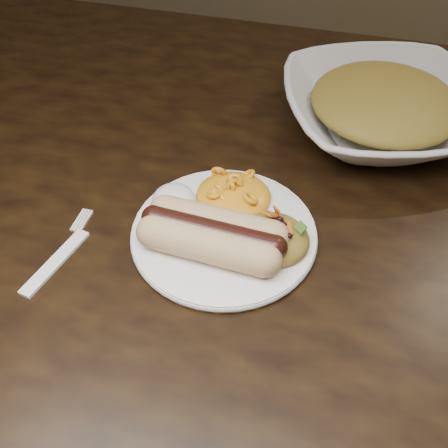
% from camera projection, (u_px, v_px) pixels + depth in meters
% --- Properties ---
extents(floor, '(4.00, 4.00, 0.00)m').
position_uv_depth(floor, '(204.00, 425.00, 1.20)').
color(floor, '#391E12').
rests_on(floor, ground).
extents(table, '(1.60, 0.90, 0.75)m').
position_uv_depth(table, '(191.00, 232.00, 0.73)').
color(table, black).
rests_on(table, floor).
extents(plate, '(0.27, 0.27, 0.01)m').
position_uv_depth(plate, '(224.00, 233.00, 0.59)').
color(plate, white).
rests_on(plate, table).
extents(hotdog, '(0.14, 0.08, 0.04)m').
position_uv_depth(hotdog, '(213.00, 234.00, 0.56)').
color(hotdog, '#F8C786').
rests_on(hotdog, plate).
extents(mac_and_cheese, '(0.11, 0.10, 0.03)m').
position_uv_depth(mac_and_cheese, '(234.00, 187.00, 0.61)').
color(mac_and_cheese, gold).
rests_on(mac_and_cheese, plate).
extents(sour_cream, '(0.06, 0.06, 0.03)m').
position_uv_depth(sour_cream, '(173.00, 195.00, 0.60)').
color(sour_cream, white).
rests_on(sour_cream, plate).
extents(taco_salad, '(0.08, 0.08, 0.04)m').
position_uv_depth(taco_salad, '(272.00, 234.00, 0.56)').
color(taco_salad, '#AE4824').
rests_on(taco_salad, plate).
extents(fork, '(0.05, 0.13, 0.00)m').
position_uv_depth(fork, '(55.00, 262.00, 0.57)').
color(fork, white).
rests_on(fork, table).
extents(serving_bowl, '(0.34, 0.34, 0.07)m').
position_uv_depth(serving_bowl, '(383.00, 111.00, 0.71)').
color(serving_bowl, silver).
rests_on(serving_bowl, table).
extents(bowl_filling, '(0.26, 0.26, 0.05)m').
position_uv_depth(bowl_filling, '(386.00, 100.00, 0.69)').
color(bowl_filling, '#AE4824').
rests_on(bowl_filling, serving_bowl).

